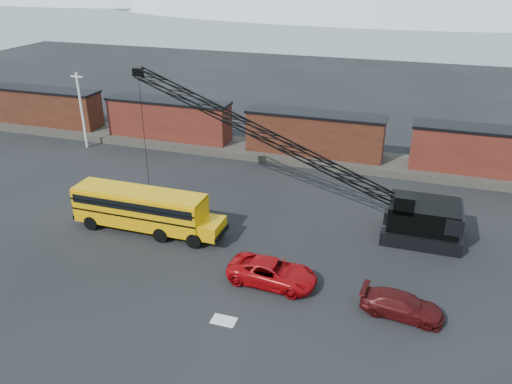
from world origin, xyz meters
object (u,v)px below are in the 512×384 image
at_px(school_bus, 144,209).
at_px(maroon_suv, 402,305).
at_px(red_pickup, 273,272).
at_px(crawler_crane, 280,143).

bearing_deg(school_bus, maroon_suv, -12.61).
height_order(red_pickup, maroon_suv, red_pickup).
bearing_deg(red_pickup, maroon_suv, -91.92).
distance_m(maroon_suv, crawler_crane, 14.51).
distance_m(school_bus, crawler_crane, 11.11).
bearing_deg(crawler_crane, red_pickup, -76.95).
height_order(maroon_suv, crawler_crane, crawler_crane).
relative_size(school_bus, red_pickup, 2.09).
xyz_separation_m(red_pickup, maroon_suv, (7.87, -0.71, -0.10)).
bearing_deg(crawler_crane, maroon_suv, -42.98).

